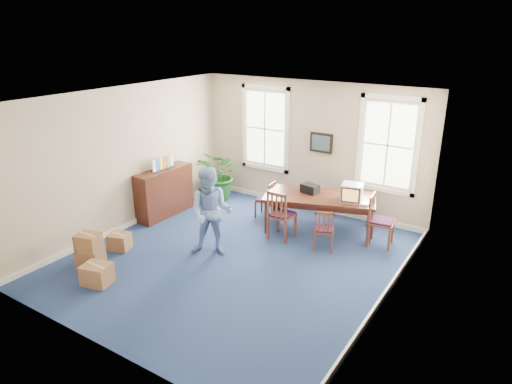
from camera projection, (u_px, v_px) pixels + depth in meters
The scene contains 25 objects.
floor at pixel (236, 258), 9.18m from camera, with size 6.50×6.50×0.00m, color navy.
ceiling at pixel (233, 98), 8.08m from camera, with size 6.50×6.50×0.00m, color white.
wall_back at pixel (311, 147), 11.20m from camera, with size 6.50×6.50×0.00m, color tan.
wall_front at pixel (94, 250), 6.06m from camera, with size 6.50×6.50×0.00m, color tan.
wall_left at pixel (124, 159), 10.15m from camera, with size 6.50×6.50×0.00m, color tan.
wall_right at pixel (392, 216), 7.11m from camera, with size 6.50×6.50×0.00m, color tan.
baseboard_back at pixel (308, 205), 11.70m from camera, with size 6.00×0.04×0.12m, color white.
baseboard_left at pixel (132, 223), 10.66m from camera, with size 0.04×6.50×0.12m, color white.
baseboard_right at pixel (381, 300), 7.65m from camera, with size 0.04×6.50×0.12m, color white.
window_left at pixel (265, 129), 11.74m from camera, with size 1.40×0.12×2.20m, color white, non-canonical shape.
window_right at pixel (388, 145), 10.12m from camera, with size 1.40×0.12×2.20m, color white, non-canonical shape.
wall_picture at pixel (321, 143), 10.96m from camera, with size 0.58×0.06×0.48m, color black, non-canonical shape.
conference_table at pixel (319, 213), 10.32m from camera, with size 2.43×1.10×0.83m, color #441E12, non-canonical shape.
crt_tv at pixel (352, 193), 9.79m from camera, with size 0.43×0.47×0.39m, color #B7B7BC, non-canonical shape.
game_console at pixel (365, 204), 9.64m from camera, with size 0.16×0.20×0.05m, color white.
equipment_bag at pixel (310, 189), 10.33m from camera, with size 0.39×0.25×0.20m, color black.
chair_near_left at pixel (282, 214), 9.87m from camera, with size 0.50×0.50×1.12m, color brown, non-canonical shape.
chair_near_right at pixel (324, 229), 9.40m from camera, with size 0.41×0.41×0.91m, color brown, non-canonical shape.
chair_end_left at pixel (265, 199), 11.04m from camera, with size 0.40×0.40×0.89m, color brown, non-canonical shape.
chair_end_right at pixel (382, 221), 9.55m from camera, with size 0.50×0.50×1.11m, color brown, non-canonical shape.
man at pixel (211, 212), 9.05m from camera, with size 0.89×0.69×1.83m, color #789CD2.
credenza at pixel (164, 191), 11.08m from camera, with size 0.45×1.57×1.24m, color #441E12.
brochure_rack at pixel (163, 160), 10.80m from camera, with size 0.13×0.74×0.33m, color #99999E, non-canonical shape.
potted_plant at pixel (220, 175), 12.08m from camera, with size 1.21×1.06×1.35m, color #1B4E19.
cardboard_boxes at pixel (99, 250), 8.73m from camera, with size 1.25×1.25×0.71m, color #95663F, non-canonical shape.
Camera 1 is at (4.74, -6.66, 4.40)m, focal length 32.00 mm.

